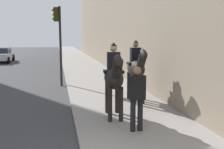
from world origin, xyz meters
TOP-DOWN VIEW (x-y plane):
  - mounted_horse_near at (3.67, -1.20)m, footprint 2.15×0.70m
  - mounted_horse_far at (5.46, -2.45)m, footprint 2.15×0.61m
  - pedestrian_greeting at (2.43, -1.53)m, footprint 0.28×0.41m
  - car_near_lane at (23.82, 5.87)m, footprint 4.44×2.10m
  - traffic_light_near_curb at (9.83, 0.34)m, footprint 0.20×0.44m

SIDE VIEW (x-z plane):
  - car_near_lane at x=23.82m, z-range 0.02..1.46m
  - pedestrian_greeting at x=2.43m, z-range 0.25..1.95m
  - mounted_horse_near at x=3.67m, z-range 0.24..2.52m
  - mounted_horse_far at x=5.46m, z-range 0.26..2.59m
  - traffic_light_near_curb at x=9.83m, z-range 0.68..4.75m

